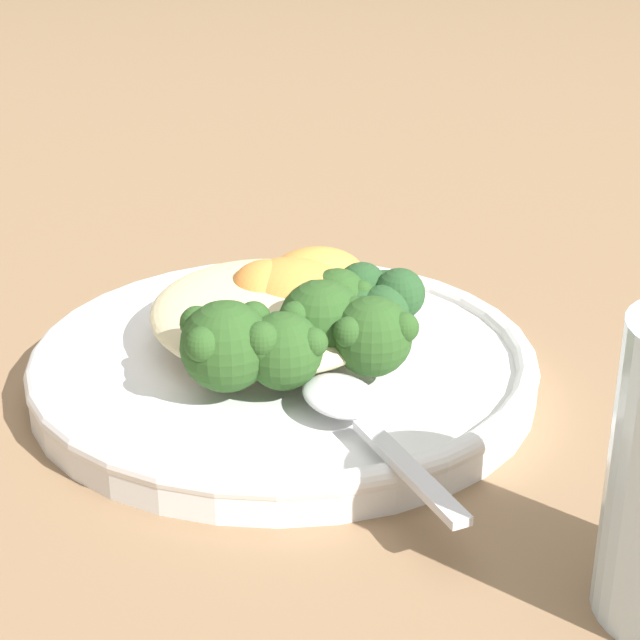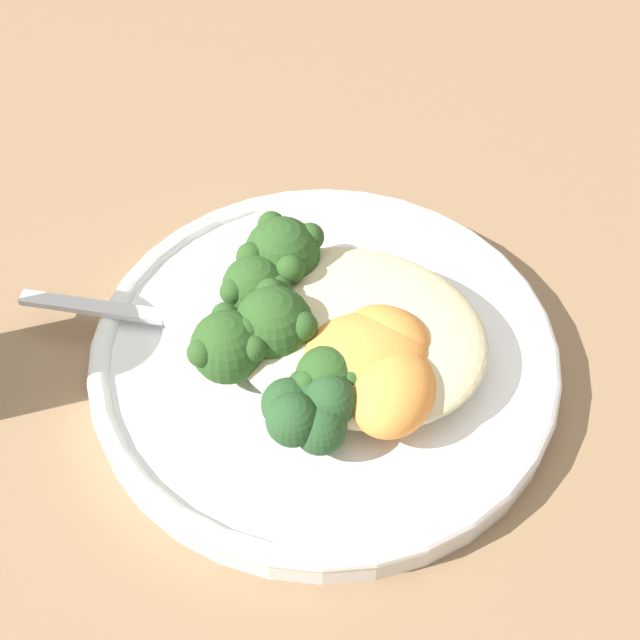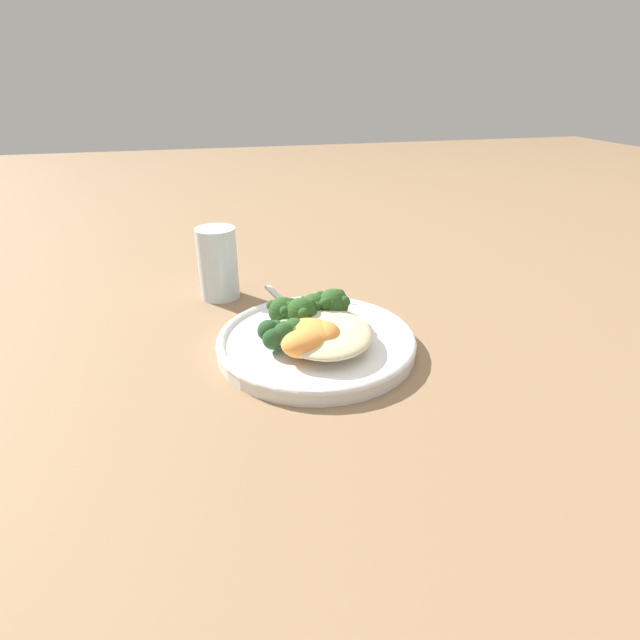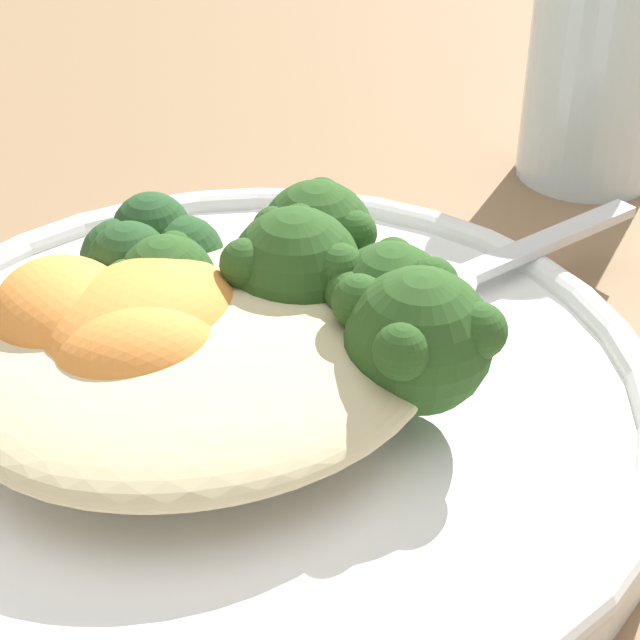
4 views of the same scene
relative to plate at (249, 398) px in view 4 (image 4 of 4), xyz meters
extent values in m
plane|color=#846647|center=(0.01, -0.02, -0.01)|extent=(4.00, 4.00, 0.00)
cylinder|color=white|center=(0.00, 0.00, 0.00)|extent=(0.26, 0.26, 0.02)
torus|color=white|center=(0.00, 0.00, 0.00)|extent=(0.26, 0.26, 0.01)
ellipsoid|color=beige|center=(-0.02, -0.01, 0.02)|extent=(0.14, 0.12, 0.02)
ellipsoid|color=#ADC675|center=(0.00, -0.02, 0.02)|extent=(0.08, 0.04, 0.02)
sphere|color=#284C1E|center=(0.04, -0.03, 0.03)|extent=(0.04, 0.04, 0.04)
sphere|color=#284C1E|center=(0.05, -0.02, 0.04)|extent=(0.02, 0.02, 0.02)
sphere|color=#284C1E|center=(0.03, -0.02, 0.04)|extent=(0.02, 0.02, 0.02)
sphere|color=#284C1E|center=(0.03, -0.05, 0.04)|extent=(0.02, 0.02, 0.02)
sphere|color=#284C1E|center=(0.05, -0.05, 0.04)|extent=(0.02, 0.02, 0.02)
ellipsoid|color=#ADC675|center=(0.00, -0.01, 0.02)|extent=(0.08, 0.03, 0.01)
sphere|color=#284C1E|center=(0.04, -0.01, 0.03)|extent=(0.04, 0.04, 0.04)
sphere|color=#284C1E|center=(0.05, 0.01, 0.04)|extent=(0.01, 0.01, 0.01)
sphere|color=#284C1E|center=(0.03, -0.01, 0.04)|extent=(0.01, 0.01, 0.01)
sphere|color=#284C1E|center=(0.05, -0.02, 0.04)|extent=(0.01, 0.01, 0.01)
ellipsoid|color=#ADC675|center=(-0.01, -0.01, 0.02)|extent=(0.08, 0.06, 0.02)
sphere|color=#284C1E|center=(0.02, 0.02, 0.03)|extent=(0.04, 0.04, 0.04)
sphere|color=#284C1E|center=(0.03, 0.03, 0.04)|extent=(0.02, 0.02, 0.02)
sphere|color=#284C1E|center=(0.01, 0.02, 0.04)|extent=(0.02, 0.02, 0.02)
sphere|color=#284C1E|center=(0.03, 0.00, 0.04)|extent=(0.02, 0.02, 0.02)
ellipsoid|color=#ADC675|center=(0.00, 0.01, 0.02)|extent=(0.08, 0.07, 0.02)
sphere|color=#284C1E|center=(0.04, 0.04, 0.03)|extent=(0.04, 0.04, 0.04)
sphere|color=#284C1E|center=(0.05, 0.05, 0.04)|extent=(0.01, 0.01, 0.01)
sphere|color=#284C1E|center=(0.02, 0.04, 0.04)|extent=(0.01, 0.01, 0.01)
sphere|color=#284C1E|center=(0.05, 0.02, 0.04)|extent=(0.01, 0.01, 0.01)
ellipsoid|color=#ADC675|center=(-0.02, 0.00, 0.02)|extent=(0.03, 0.06, 0.02)
sphere|color=#284C1E|center=(-0.02, 0.03, 0.03)|extent=(0.03, 0.03, 0.03)
sphere|color=#284C1E|center=(-0.01, 0.04, 0.03)|extent=(0.01, 0.01, 0.01)
sphere|color=#284C1E|center=(-0.03, 0.03, 0.03)|extent=(0.01, 0.01, 0.01)
sphere|color=#284C1E|center=(-0.01, 0.02, 0.03)|extent=(0.01, 0.01, 0.01)
ellipsoid|color=orange|center=(-0.05, 0.03, 0.03)|extent=(0.05, 0.06, 0.03)
ellipsoid|color=orange|center=(-0.03, 0.00, 0.03)|extent=(0.05, 0.04, 0.03)
ellipsoid|color=orange|center=(-0.03, 0.01, 0.03)|extent=(0.09, 0.08, 0.03)
sphere|color=#234723|center=(0.00, 0.05, 0.02)|extent=(0.03, 0.03, 0.03)
sphere|color=#234723|center=(-0.01, 0.06, 0.03)|extent=(0.03, 0.03, 0.03)
sphere|color=#234723|center=(-0.02, 0.06, 0.02)|extent=(0.03, 0.03, 0.03)
sphere|color=#234723|center=(-0.02, 0.05, 0.03)|extent=(0.03, 0.03, 0.03)
sphere|color=#234723|center=(-0.01, 0.04, 0.02)|extent=(0.03, 0.03, 0.03)
cube|color=silver|center=(0.13, 0.03, 0.01)|extent=(0.08, 0.03, 0.00)
ellipsoid|color=silver|center=(0.07, 0.01, 0.02)|extent=(0.05, 0.04, 0.01)
cylinder|color=silver|center=(0.21, 0.11, 0.05)|extent=(0.06, 0.06, 0.11)
camera|label=1|loc=(0.49, -0.08, 0.25)|focal=60.00mm
camera|label=2|loc=(-0.12, 0.28, 0.39)|focal=50.00mm
camera|label=3|loc=(-0.56, 0.14, 0.32)|focal=28.00mm
camera|label=4|loc=(-0.09, -0.25, 0.21)|focal=60.00mm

